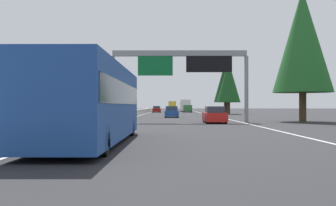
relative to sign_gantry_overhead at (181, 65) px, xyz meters
The scene contains 18 objects.
ground_plane 26.97m from the sign_gantry_overhead, 13.18° to the left, with size 320.00×320.00×0.00m, color #262628.
median_barrier 46.44m from the sign_gantry_overhead, ahead, with size 180.00×0.56×0.90m, color #ADAAA3.
shoulder_stripe_right 36.56m from the sign_gantry_overhead, ahead, with size 160.00×0.16×0.01m, color silver.
shoulder_stripe_median 36.60m from the sign_gantry_overhead, ahead, with size 160.00×0.16×0.01m, color silver.
sign_gantry_overhead is the anchor object (origin of this frame).
bus_distant_b 20.51m from the sign_gantry_overhead, 168.29° to the left, with size 11.50×2.55×3.10m.
sedan_far_left 5.55m from the sign_gantry_overhead, 113.54° to the right, with size 4.40×1.80×1.47m.
sedan_mid_center 15.91m from the sign_gantry_overhead, ahead, with size 4.40×1.80×1.47m.
minivan_near_right 54.02m from the sign_gantry_overhead, ahead, with size 5.00×1.95×1.69m.
pickup_far_right 81.48m from the sign_gantry_overhead, ahead, with size 5.60×2.00×1.86m.
box_truck_distant_a 89.01m from the sign_gantry_overhead, ahead, with size 8.50×2.40×2.95m.
sedan_far_center 51.71m from the sign_gantry_overhead, ahead, with size 4.40×1.80×1.47m.
bus_near_center 69.32m from the sign_gantry_overhead, ahead, with size 11.50×2.55×3.10m.
conifer_right_near 11.86m from the sign_gantry_overhead, 84.11° to the right, with size 5.58×5.58×12.68m.
conifer_right_mid 36.67m from the sign_gantry_overhead, 14.41° to the right, with size 4.35×4.35×9.90m.
conifer_right_far 35.11m from the sign_gantry_overhead, 15.53° to the right, with size 4.28×4.28×9.72m.
conifer_left_mid 40.01m from the sign_gantry_overhead, 40.24° to the left, with size 4.84×4.84×11.00m.
conifer_left_far 59.48m from the sign_gantry_overhead, 23.70° to the left, with size 6.82×6.82×15.49m.
Camera 1 is at (-1.07, -5.07, 1.52)m, focal length 41.12 mm.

